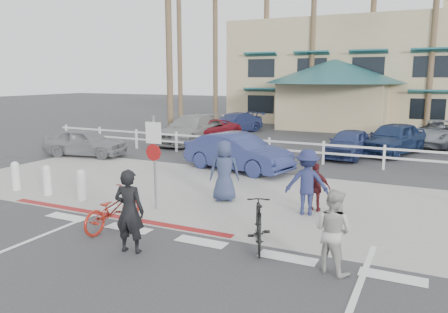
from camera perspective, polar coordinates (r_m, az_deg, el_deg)
The scene contains 34 objects.
ground at distance 9.42m, azimuth -4.80°, elevation -12.32°, with size 140.00×140.00×0.00m, color #333335.
bike_path at distance 7.93m, azimuth -12.50°, elevation -17.09°, with size 12.00×16.00×0.01m, color #333335.
sidewalk_plaza at distance 13.27m, azimuth 5.15°, elevation -5.52°, with size 22.00×7.00×0.01m, color gray.
cross_street at distance 16.97m, azimuth 9.94°, elevation -2.13°, with size 40.00×5.00×0.01m, color #333335.
parking_lot at distance 26.10m, azimuth 15.69°, elevation 1.98°, with size 50.00×16.00×0.01m, color #333335.
curb_red at distance 11.99m, azimuth -14.37°, elevation -7.53°, with size 7.00×0.25×0.02m, color maroon.
rail_fence at distance 18.66m, azimuth 13.15°, elevation 0.43°, with size 29.40×0.16×1.00m, color silver, non-canonical shape.
building at distance 38.60m, azimuth 22.66°, elevation 12.58°, with size 28.00×16.00×11.30m, color #C3B185, non-canonical shape.
sign_post at distance 11.99m, azimuth -9.04°, elevation -0.23°, with size 0.50×0.10×2.90m, color gray, non-canonical shape.
bollard_0 at distance 13.61m, azimuth -18.11°, elevation -3.56°, with size 0.26×0.26×0.95m, color silver, non-canonical shape.
bollard_1 at distance 14.60m, azimuth -22.09°, elevation -2.89°, with size 0.26×0.26×0.95m, color silver, non-canonical shape.
bollard_2 at distance 15.65m, azimuth -25.55°, elevation -2.29°, with size 0.26×0.26×0.95m, color silver, non-canonical shape.
palm_0 at distance 39.41m, azimuth -5.86°, elevation 15.93°, with size 4.00×4.00×15.00m, color #15381B, non-canonical shape.
palm_1 at distance 36.51m, azimuth -1.14°, elevation 14.86°, with size 4.00×4.00×13.00m, color #15381B, non-canonical shape.
palm_2 at distance 35.98m, azimuth 5.57°, elevation 17.28°, with size 4.00×4.00×16.00m, color #15381B, non-canonical shape.
palm_3 at distance 33.72m, azimuth 11.56°, elevation 15.89°, with size 4.00×4.00×14.00m, color #15381B, non-canonical shape.
palm_4 at distance 33.98m, azimuth 18.85°, elevation 16.36°, with size 4.00×4.00×15.00m, color #15381B, non-canonical shape.
palm_5 at distance 32.59m, azimuth 25.73°, elevation 14.41°, with size 4.00×4.00×13.00m, color #15381B, non-canonical shape.
palm_10 at distance 26.82m, azimuth -7.22°, elevation 15.35°, with size 4.00×4.00×12.00m, color #15381B, non-canonical shape.
bike_red at distance 10.92m, azimuth -14.32°, elevation -6.68°, with size 0.65×1.85×0.97m, color maroon.
rider_red at distance 9.30m, azimuth -12.25°, elevation -7.01°, with size 0.65×0.43×1.78m, color black.
bike_black at distance 9.47m, azimuth 4.54°, elevation -8.80°, with size 0.49×1.74×1.05m, color black.
rider_black at distance 8.49m, azimuth 14.01°, elevation -9.41°, with size 0.78×0.61×1.60m, color #AEADA7.
pedestrian_a at distance 11.76m, azimuth 10.79°, elevation -3.33°, with size 1.14×0.65×1.76m, color #1F254F.
pedestrian_child at distance 12.13m, azimuth 11.89°, elevation -3.98°, with size 0.79×0.33×1.34m, color #51181C.
pedestrian_b at distance 12.82m, azimuth 0.05°, elevation -1.89°, with size 0.89×0.58×1.81m, color navy.
car_white_sedan at distance 17.05m, azimuth 1.79°, elevation 0.57°, with size 1.55×4.44×1.46m, color navy.
car_red_compact at distance 21.21m, azimuth -17.66°, elevation 1.80°, with size 1.54×3.82×1.30m, color gray.
lot_car_0 at distance 25.07m, azimuth -2.56°, elevation 3.46°, with size 2.08×4.50×1.25m, color maroon.
lot_car_1 at distance 24.33m, azimuth -4.40°, elevation 3.55°, with size 2.13×5.24×1.52m, color gray.
lot_car_2 at distance 22.23m, azimuth 21.22°, elevation 2.23°, with size 1.79×4.44×1.51m, color #17284D.
lot_car_4 at distance 28.94m, azimuth 1.23°, elevation 4.43°, with size 1.81×4.45×1.29m, color navy.
lot_car_5 at distance 25.80m, azimuth 26.10°, elevation 2.75°, with size 2.28×4.94×1.37m, color gray.
lot_car_6 at distance 20.71m, azimuth 16.00°, elevation 1.68°, with size 1.53×3.80×1.29m, color navy.
Camera 1 is at (4.46, -7.46, 3.62)m, focal length 35.00 mm.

